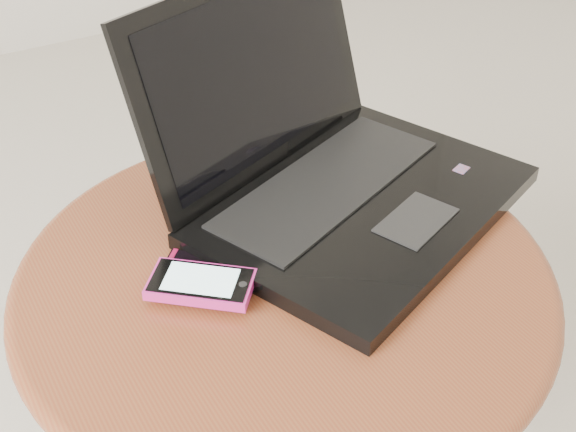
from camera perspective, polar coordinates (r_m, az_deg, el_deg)
table at (r=0.93m, az=-0.24°, el=-8.72°), size 0.61×0.61×0.48m
laptop at (r=0.94m, az=3.28°, el=3.68°), size 0.49×0.47×0.25m
phone_black at (r=0.84m, az=-5.92°, el=-4.31°), size 0.11×0.11×0.01m
phone_pink at (r=0.82m, az=-6.50°, el=-5.04°), size 0.12×0.12×0.01m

